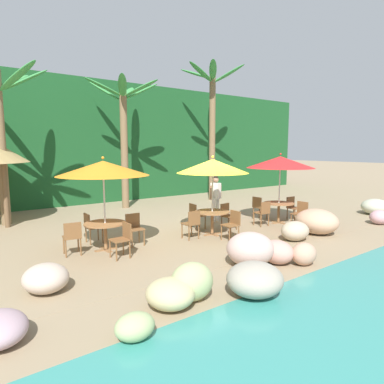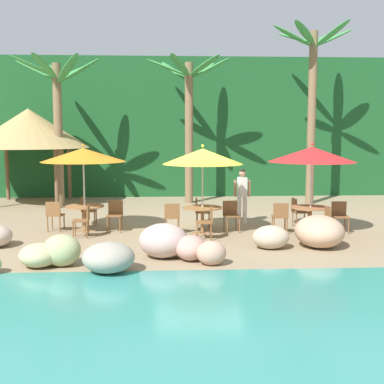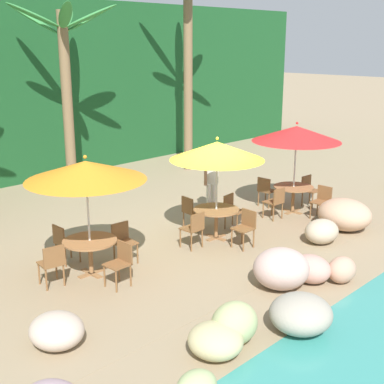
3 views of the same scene
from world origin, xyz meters
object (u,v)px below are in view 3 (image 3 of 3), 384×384
Objects in this scene: chair_orange_inland at (64,241)px; chair_red_left at (276,201)px; chair_yellow_seaward at (232,209)px; chair_yellow_right at (246,226)px; dining_table_yellow at (216,214)px; palm_tree_second at (66,67)px; chair_yellow_left at (194,227)px; umbrella_red at (297,134)px; chair_red_seaward at (309,188)px; chair_yellow_inland at (191,210)px; waiter_in_white at (211,179)px; chair_orange_right at (121,261)px; dining_table_red at (293,191)px; chair_red_inland at (266,190)px; chair_red_right at (322,200)px; chair_orange_seaward at (123,240)px; chair_orange_left at (52,262)px; dining_table_orange at (90,246)px; palm_tree_third at (188,43)px; umbrella_orange at (86,171)px; umbrella_yellow at (217,151)px.

chair_red_left is at bearing -14.58° from chair_orange_inland.
chair_yellow_right is (-0.76, -1.06, 0.00)m from chair_yellow_seaward.
dining_table_yellow is 6.88m from palm_tree_second.
chair_yellow_right is at bearing -125.65° from chair_yellow_seaward.
palm_tree_second reaches higher than chair_yellow_left.
umbrella_red is 2.91× the size of chair_red_seaward.
chair_yellow_seaward and chair_yellow_inland have the same top height.
chair_yellow_seaward is 0.51× the size of waiter_in_white.
chair_orange_right is 6.46m from umbrella_red.
dining_table_red is 0.86m from chair_red_inland.
chair_red_inland is 6.98m from palm_tree_second.
chair_yellow_inland is 1.00× the size of chair_red_right.
umbrella_red reaches higher than chair_yellow_inland.
chair_orange_inland is at bearing 138.73° from chair_orange_seaward.
chair_orange_inland reaches higher than dining_table_red.
chair_yellow_right is 0.79× the size of dining_table_red.
dining_table_orange is at bearing -1.83° from chair_orange_left.
waiter_in_white is at bearing 117.92° from chair_red_left.
chair_orange_right reaches higher than dining_table_yellow.
chair_orange_right is 7.95m from palm_tree_second.
chair_yellow_seaward is at bearing -2.78° from chair_orange_left.
umbrella_red is at bearing -6.18° from chair_orange_seaward.
chair_orange_seaward is 0.13× the size of palm_tree_third.
palm_tree_third is at bearing 33.11° from umbrella_orange.
chair_red_seaward is (6.34, -0.55, 0.00)m from chair_orange_seaward.
dining_table_orange is 3.35m from dining_table_yellow.
umbrella_yellow is 2.26× the size of dining_table_yellow.
chair_orange_left is 6.37m from chair_red_left.
umbrella_yellow is 2.85× the size of chair_red_inland.
chair_yellow_right is at bearing -31.46° from chair_orange_inland.
chair_orange_right reaches higher than dining_table_orange.
dining_table_orange is 1.26× the size of chair_orange_inland.
chair_orange_right and chair_yellow_right have the same top height.
chair_yellow_right is (0.07, -0.85, -0.10)m from dining_table_yellow.
waiter_in_white reaches higher than dining_table_red.
chair_orange_left is at bearing -178.01° from chair_red_inland.
chair_yellow_left is (-0.85, -0.09, -1.64)m from umbrella_yellow.
chair_orange_left reaches higher than dining_table_red.
chair_yellow_seaward is 1.31m from chair_yellow_right.
chair_orange_right is 5.38m from chair_red_left.
chair_red_seaward is at bearing 2.55° from chair_orange_right.
chair_red_right is at bearing -19.12° from chair_orange_inland.
chair_orange_right is 1.00× the size of chair_red_inland.
chair_yellow_right is 3.21m from chair_red_inland.
umbrella_orange reaches higher than chair_red_inland.
chair_red_inland is (6.20, 0.27, -0.10)m from dining_table_orange.
chair_red_inland is at bearing -109.76° from palm_tree_third.
waiter_in_white is at bearing 60.75° from chair_yellow_right.
chair_yellow_inland is at bearing 161.70° from dining_table_red.
chair_red_right is (0.11, -0.85, -1.69)m from umbrella_red.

